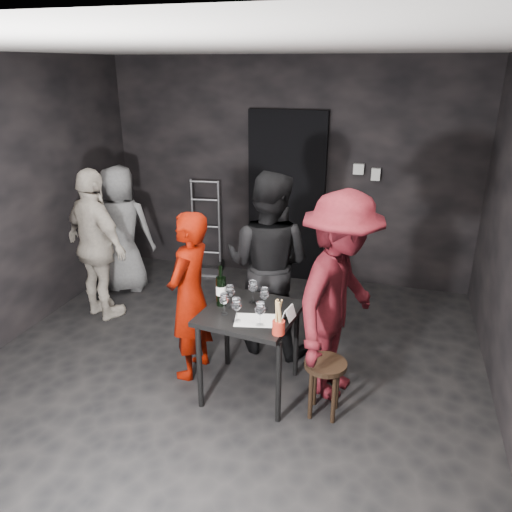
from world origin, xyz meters
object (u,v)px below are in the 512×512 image
(wine_bottle, at_px, (221,290))
(breadstick_cup, at_px, (279,318))
(bystander_grey, at_px, (121,229))
(tasting_table, at_px, (250,322))
(hand_truck, at_px, (206,256))
(server_red, at_px, (190,297))
(stool, at_px, (325,373))
(man_maroon, at_px, (340,282))
(bystander_cream, at_px, (96,239))
(woman_black, at_px, (268,250))

(wine_bottle, distance_m, breadstick_cup, 0.65)
(bystander_grey, distance_m, breadstick_cup, 2.98)
(tasting_table, height_order, breadstick_cup, breadstick_cup)
(hand_truck, height_order, tasting_table, hand_truck)
(wine_bottle, bearing_deg, hand_truck, 115.01)
(server_red, height_order, wine_bottle, server_red)
(server_red, xyz_separation_m, bystander_grey, (-1.49, 1.41, 0.03))
(bystander_grey, bearing_deg, tasting_table, 131.96)
(stool, distance_m, wine_bottle, 1.05)
(man_maroon, relative_size, bystander_grey, 1.30)
(tasting_table, relative_size, stool, 1.60)
(hand_truck, distance_m, bystander_cream, 1.74)
(woman_black, height_order, man_maroon, woman_black)
(woman_black, bearing_deg, wine_bottle, 79.37)
(stool, height_order, server_red, server_red)
(server_red, bearing_deg, wine_bottle, 80.58)
(stool, bearing_deg, man_maroon, 84.03)
(stool, height_order, bystander_grey, bystander_grey)
(server_red, height_order, breadstick_cup, server_red)
(woman_black, distance_m, man_maroon, 0.89)
(stool, bearing_deg, bystander_cream, 159.39)
(breadstick_cup, bearing_deg, man_maroon, 52.42)
(hand_truck, xyz_separation_m, man_maroon, (2.00, -2.12, 0.78))
(woman_black, relative_size, bystander_grey, 1.30)
(tasting_table, height_order, stool, tasting_table)
(tasting_table, height_order, bystander_grey, bystander_grey)
(hand_truck, height_order, wine_bottle, hand_truck)
(hand_truck, bearing_deg, wine_bottle, -73.43)
(hand_truck, height_order, woman_black, woman_black)
(server_red, relative_size, breadstick_cup, 5.10)
(hand_truck, relative_size, breadstick_cup, 4.22)
(hand_truck, relative_size, bystander_cream, 0.69)
(bystander_cream, xyz_separation_m, breadstick_cup, (2.24, -1.13, -0.00))
(man_maroon, bearing_deg, server_red, 109.81)
(man_maroon, height_order, wine_bottle, man_maroon)
(bystander_grey, relative_size, wine_bottle, 4.50)
(stool, relative_size, breadstick_cup, 1.62)
(hand_truck, height_order, stool, hand_truck)
(breadstick_cup, bearing_deg, woman_black, 109.15)
(hand_truck, relative_size, wine_bottle, 3.57)
(stool, xyz_separation_m, woman_black, (-0.69, 0.85, 0.64))
(tasting_table, distance_m, server_red, 0.60)
(tasting_table, xyz_separation_m, breadstick_cup, (0.30, -0.28, 0.23))
(server_red, distance_m, wine_bottle, 0.36)
(server_red, distance_m, bystander_cream, 1.55)
(woman_black, distance_m, breadstick_cup, 1.07)
(hand_truck, bearing_deg, man_maroon, -55.16)
(woman_black, xyz_separation_m, bystander_grey, (-2.01, 0.81, -0.23))
(bystander_grey, bearing_deg, woman_black, 146.68)
(hand_truck, relative_size, woman_black, 0.61)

